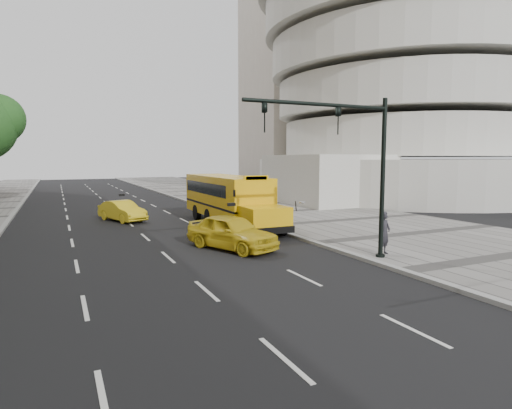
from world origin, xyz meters
name	(u,v)px	position (x,y,z in m)	size (l,w,h in m)	color
ground	(164,236)	(0.00, 0.00, 0.00)	(140.00, 140.00, 0.00)	black
sidewalk_museum	(349,221)	(12.00, 0.00, 0.07)	(12.00, 140.00, 0.15)	gray
curb_museum	(266,227)	(6.00, 0.00, 0.07)	(0.30, 140.00, 0.15)	gray
guggenheim	(374,77)	(29.37, 18.51, 13.58)	(33.20, 42.20, 35.00)	silver
school_bus	(228,196)	(4.50, 2.27, 1.76)	(2.96, 11.56, 3.19)	#E4A90C
taxi_near	(232,232)	(2.00, -4.61, 0.79)	(1.85, 4.61, 1.57)	gold
taxi_far	(122,211)	(-1.25, 6.58, 0.66)	(1.41, 4.03, 1.33)	gold
pedestrian	(384,233)	(7.05, -8.86, 1.04)	(0.65, 0.43, 1.78)	#25242A
traffic_signal	(354,158)	(5.19, -9.16, 4.09)	(6.18, 0.36, 6.40)	black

